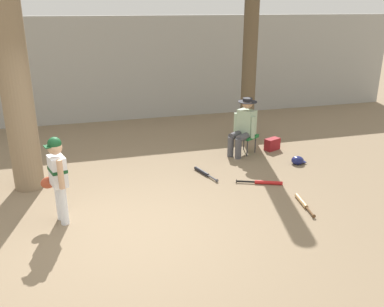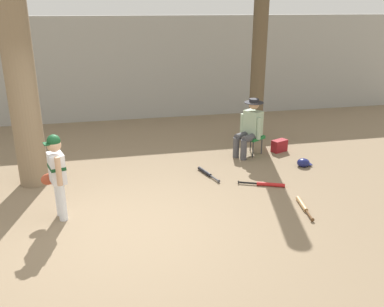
# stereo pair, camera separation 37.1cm
# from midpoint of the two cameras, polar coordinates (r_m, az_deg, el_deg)

# --- Properties ---
(ground_plane) EXTENTS (60.00, 60.00, 0.00)m
(ground_plane) POSITION_cam_midpoint_polar(r_m,az_deg,el_deg) (5.96, -7.46, -10.56)
(ground_plane) COLOR #7F6B51
(concrete_back_wall) EXTENTS (18.00, 0.36, 2.76)m
(concrete_back_wall) POSITION_cam_midpoint_polar(r_m,az_deg,el_deg) (11.49, -10.82, 11.43)
(concrete_back_wall) COLOR #9E9E99
(concrete_back_wall) RESTS_ON ground
(tree_near_player) EXTENTS (0.71, 0.71, 5.13)m
(tree_near_player) POSITION_cam_midpoint_polar(r_m,az_deg,el_deg) (7.29, -21.75, 12.36)
(tree_near_player) COLOR #7F6B51
(tree_near_player) RESTS_ON ground
(tree_behind_spectator) EXTENTS (0.54, 0.54, 4.29)m
(tree_behind_spectator) POSITION_cam_midpoint_polar(r_m,az_deg,el_deg) (9.66, 10.38, 12.79)
(tree_behind_spectator) COLOR brown
(tree_behind_spectator) RESTS_ON ground
(young_ballplayer) EXTENTS (0.43, 0.57, 1.31)m
(young_ballplayer) POSITION_cam_midpoint_polar(r_m,az_deg,el_deg) (6.19, -16.74, -2.42)
(young_ballplayer) COLOR white
(young_ballplayer) RESTS_ON ground
(folding_stool) EXTENTS (0.55, 0.55, 0.41)m
(folding_stool) POSITION_cam_midpoint_polar(r_m,az_deg,el_deg) (8.82, 9.57, 2.18)
(folding_stool) COLOR #196B2D
(folding_stool) RESTS_ON ground
(seated_spectator) EXTENTS (0.66, 0.58, 1.20)m
(seated_spectator) POSITION_cam_midpoint_polar(r_m,az_deg,el_deg) (8.66, 9.28, 3.78)
(seated_spectator) COLOR #47474C
(seated_spectator) RESTS_ON ground
(handbag_beside_stool) EXTENTS (0.38, 0.30, 0.26)m
(handbag_beside_stool) POSITION_cam_midpoint_polar(r_m,az_deg,el_deg) (9.15, 13.20, 1.05)
(handbag_beside_stool) COLOR maroon
(handbag_beside_stool) RESTS_ON ground
(bat_wood_tan) EXTENTS (0.18, 0.74, 0.07)m
(bat_wood_tan) POSITION_cam_midpoint_polar(r_m,az_deg,el_deg) (6.79, 16.71, -6.98)
(bat_wood_tan) COLOR tan
(bat_wood_tan) RESTS_ON ground
(bat_black_composite) EXTENTS (0.26, 0.72, 0.07)m
(bat_black_composite) POSITION_cam_midpoint_polar(r_m,az_deg,el_deg) (7.75, 3.36, -2.71)
(bat_black_composite) COLOR black
(bat_black_composite) RESTS_ON ground
(bat_red_barrel) EXTENTS (0.78, 0.38, 0.07)m
(bat_red_barrel) POSITION_cam_midpoint_polar(r_m,az_deg,el_deg) (7.40, 11.82, -4.23)
(bat_red_barrel) COLOR red
(bat_red_barrel) RESTS_ON ground
(batting_helmet_navy) EXTENTS (0.30, 0.23, 0.17)m
(batting_helmet_navy) POSITION_cam_midpoint_polar(r_m,az_deg,el_deg) (8.45, 16.47, -1.26)
(batting_helmet_navy) COLOR navy
(batting_helmet_navy) RESTS_ON ground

